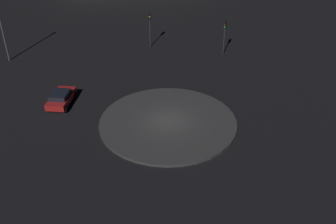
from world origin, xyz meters
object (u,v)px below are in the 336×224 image
(car_red, at_px, (61,98))
(streetlamp_southeast, at_px, (0,21))
(traffic_light_south, at_px, (150,23))
(traffic_light_southwest, at_px, (225,31))

(car_red, bearing_deg, streetlamp_southeast, 46.22)
(car_red, xyz_separation_m, traffic_light_south, (-10.52, -12.80, 2.41))
(traffic_light_south, distance_m, streetlamp_southeast, 17.31)
(traffic_light_southwest, bearing_deg, car_red, -30.95)
(traffic_light_south, bearing_deg, traffic_light_southwest, 67.24)
(car_red, relative_size, traffic_light_southwest, 1.01)
(traffic_light_southwest, height_order, streetlamp_southeast, streetlamp_southeast)
(car_red, distance_m, streetlamp_southeast, 14.08)
(traffic_light_south, bearing_deg, streetlamp_southeast, -83.01)
(car_red, relative_size, traffic_light_south, 0.97)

